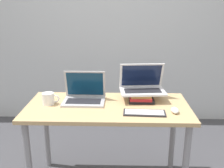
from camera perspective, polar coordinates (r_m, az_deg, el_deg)
wall_back at (r=3.33m, az=0.10°, el=14.42°), size 8.00×0.05×2.70m
desk at (r=2.14m, az=-0.93°, el=-7.12°), size 1.30×0.62×0.73m
laptop_left at (r=2.18m, az=-6.05°, el=-2.50°), size 0.34×0.25×0.25m
book_stack at (r=2.21m, az=6.25°, el=-2.75°), size 0.21×0.22×0.07m
laptop_on_books at (r=2.21m, az=6.57°, el=-0.40°), size 0.39×0.27×0.23m
wireless_keyboard at (r=1.96m, az=7.06°, el=-6.24°), size 0.32×0.13×0.01m
mouse at (r=2.02m, az=13.52°, el=-5.57°), size 0.06×0.10×0.04m
mug at (r=2.17m, az=-13.63°, el=-3.12°), size 0.14×0.09×0.10m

